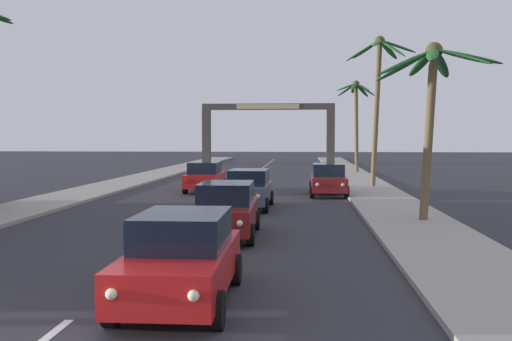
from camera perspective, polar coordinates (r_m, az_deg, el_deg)
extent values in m
cube|color=#9E998E|center=(27.64, 12.71, -2.99)|extent=(3.20, 110.00, 0.14)
cube|color=#9E998E|center=(29.77, -18.58, -2.63)|extent=(3.20, 110.00, 0.14)
cube|color=silver|center=(9.61, -20.50, -15.63)|extent=(0.16, 2.00, 0.01)
cube|color=silver|center=(13.01, -13.25, -10.48)|extent=(0.16, 2.00, 0.01)
cube|color=silver|center=(16.59, -9.18, -7.42)|extent=(0.16, 2.00, 0.01)
cube|color=silver|center=(20.25, -6.60, -5.44)|extent=(0.16, 2.00, 0.01)
cube|color=silver|center=(23.95, -4.82, -4.05)|extent=(0.16, 2.00, 0.01)
cube|color=silver|center=(27.68, -3.52, -3.04)|extent=(0.16, 2.00, 0.01)
cube|color=silver|center=(31.43, -2.53, -2.27)|extent=(0.16, 2.00, 0.01)
cube|color=silver|center=(35.19, -1.76, -1.66)|extent=(0.16, 2.00, 0.01)
cube|color=silver|center=(38.96, -1.13, -1.17)|extent=(0.16, 2.00, 0.01)
cube|color=silver|center=(42.74, -0.62, -0.77)|extent=(0.16, 2.00, 0.01)
cube|color=silver|center=(46.52, -0.19, -0.43)|extent=(0.16, 2.00, 0.01)
cube|color=silver|center=(50.30, 0.18, -0.14)|extent=(0.16, 2.00, 0.01)
cube|color=silver|center=(54.09, 0.49, 0.11)|extent=(0.16, 2.00, 0.01)
cube|color=silver|center=(57.87, 0.77, 0.32)|extent=(0.16, 2.00, 0.01)
cube|color=silver|center=(61.66, 1.01, 0.51)|extent=(0.16, 2.00, 0.01)
cube|color=silver|center=(65.46, 1.22, 0.68)|extent=(0.16, 2.00, 0.01)
cube|color=silver|center=(69.25, 1.41, 0.83)|extent=(0.16, 2.00, 0.01)
cube|color=silver|center=(73.04, 1.58, 0.96)|extent=(0.16, 2.00, 0.01)
cube|color=silver|center=(76.84, 1.73, 1.08)|extent=(0.16, 2.00, 0.01)
cube|color=red|center=(10.86, -7.45, -9.53)|extent=(1.81, 4.32, 0.72)
cube|color=black|center=(10.87, -7.32, -5.86)|extent=(1.62, 2.22, 0.64)
cylinder|color=black|center=(9.46, -3.91, -13.73)|extent=(0.23, 0.64, 0.64)
cylinder|color=black|center=(9.84, -14.18, -13.15)|extent=(0.23, 0.64, 0.64)
cylinder|color=black|center=(12.18, -2.04, -9.82)|extent=(0.23, 0.64, 0.64)
cylinder|color=black|center=(12.48, -10.06, -9.55)|extent=(0.23, 0.64, 0.64)
sphere|color=#F9EFC6|center=(8.66, -6.25, -12.33)|extent=(0.18, 0.18, 0.18)
sphere|color=#F9EFC6|center=(8.96, -14.25, -11.88)|extent=(0.18, 0.18, 0.18)
cube|color=red|center=(12.83, -2.60, -7.05)|extent=(0.24, 0.06, 0.20)
cube|color=red|center=(13.05, -8.41, -6.91)|extent=(0.24, 0.06, 0.20)
cube|color=maroon|center=(17.73, -3.03, -4.47)|extent=(1.86, 4.34, 0.72)
cube|color=black|center=(17.79, -2.98, -2.24)|extent=(1.65, 2.24, 0.64)
cylinder|color=black|center=(16.31, -0.55, -6.44)|extent=(0.23, 0.64, 0.64)
cylinder|color=black|center=(16.51, -6.57, -6.33)|extent=(0.23, 0.64, 0.64)
cylinder|color=black|center=(19.11, 0.03, -4.99)|extent=(0.23, 0.64, 0.64)
cylinder|color=black|center=(19.28, -5.11, -4.92)|extent=(0.23, 0.64, 0.64)
sphere|color=#F9EFC6|center=(15.52, -1.64, -5.30)|extent=(0.18, 0.18, 0.18)
sphere|color=#F9EFC6|center=(15.67, -6.18, -5.23)|extent=(0.18, 0.18, 0.18)
cube|color=red|center=(19.79, -0.43, -3.35)|extent=(0.24, 0.07, 0.20)
cube|color=red|center=(19.92, -4.23, -3.32)|extent=(0.24, 0.07, 0.20)
cube|color=#4C515B|center=(24.68, -0.76, -2.24)|extent=(1.84, 4.33, 0.72)
cube|color=black|center=(24.78, -0.72, -0.64)|extent=(1.64, 2.23, 0.64)
cylinder|color=black|center=(23.24, 0.96, -3.49)|extent=(0.23, 0.64, 0.64)
cylinder|color=black|center=(23.44, -3.25, -3.43)|extent=(0.23, 0.64, 0.64)
cylinder|color=black|center=(26.05, 1.48, -2.74)|extent=(0.23, 0.64, 0.64)
cylinder|color=black|center=(26.23, -2.28, -2.70)|extent=(0.23, 0.64, 0.64)
sphere|color=#F9EFC6|center=(22.46, 0.19, -2.60)|extent=(0.18, 0.18, 0.18)
sphere|color=#F9EFC6|center=(22.62, -2.94, -2.56)|extent=(0.18, 0.18, 0.18)
cube|color=red|center=(26.75, 1.17, -1.59)|extent=(0.24, 0.06, 0.20)
cube|color=red|center=(26.89, -1.64, -1.57)|extent=(0.24, 0.06, 0.20)
cube|color=red|center=(32.38, -5.09, -0.91)|extent=(1.78, 4.31, 0.72)
cube|color=black|center=(32.19, -5.14, 0.27)|extent=(1.61, 2.21, 0.64)
cylinder|color=black|center=(33.95, -6.13, -1.33)|extent=(0.22, 0.64, 0.64)
cylinder|color=black|center=(33.68, -3.24, -1.35)|extent=(0.22, 0.64, 0.64)
cylinder|color=black|center=(31.18, -7.08, -1.76)|extent=(0.22, 0.64, 0.64)
cylinder|color=black|center=(30.88, -3.94, -1.79)|extent=(0.22, 0.64, 0.64)
sphere|color=#B2B2AD|center=(34.61, -5.51, -0.51)|extent=(0.18, 0.18, 0.18)
sphere|color=#B2B2AD|center=(34.42, -3.48, -0.52)|extent=(0.18, 0.18, 0.18)
cube|color=red|center=(30.38, -6.99, -1.02)|extent=(0.24, 0.06, 0.20)
cube|color=red|center=(30.14, -4.53, -1.04)|extent=(0.24, 0.06, 0.20)
cube|color=maroon|center=(30.31, 7.23, -1.22)|extent=(1.76, 4.30, 0.72)
cube|color=black|center=(30.42, 7.22, 0.08)|extent=(1.60, 2.20, 0.64)
cylinder|color=black|center=(28.99, 9.05, -2.16)|extent=(0.22, 0.64, 0.64)
cylinder|color=black|center=(28.91, 5.63, -2.15)|extent=(0.22, 0.64, 0.64)
cylinder|color=black|center=(31.80, 8.66, -1.67)|extent=(0.22, 0.64, 0.64)
cylinder|color=black|center=(31.73, 5.55, -1.66)|extent=(0.22, 0.64, 0.64)
sphere|color=#B2B2AD|center=(28.18, 8.68, -1.42)|extent=(0.18, 0.18, 0.18)
sphere|color=#B2B2AD|center=(28.12, 6.16, -1.41)|extent=(0.18, 0.18, 0.18)
cube|color=red|center=(32.49, 8.22, -0.74)|extent=(0.24, 0.06, 0.20)
cube|color=red|center=(32.44, 5.90, -0.73)|extent=(0.24, 0.06, 0.20)
cylinder|color=brown|center=(21.19, 16.83, 3.07)|extent=(0.58, 0.31, 6.08)
ellipsoid|color=#236028|center=(21.71, 20.46, 10.61)|extent=(2.43, 0.44, 0.67)
ellipsoid|color=#236028|center=(22.52, 17.96, 10.07)|extent=(1.35, 2.32, 0.91)
ellipsoid|color=#236028|center=(22.48, 16.18, 10.23)|extent=(0.79, 2.43, 0.83)
ellipsoid|color=#236028|center=(21.84, 14.56, 10.09)|extent=(2.11, 1.66, 1.10)
ellipsoid|color=#236028|center=(20.76, 14.75, 10.43)|extent=(2.28, 1.25, 1.11)
ellipsoid|color=#236028|center=(20.23, 17.22, 11.01)|extent=(0.99, 2.42, 0.81)
ellipsoid|color=#236028|center=(20.67, 19.86, 10.68)|extent=(1.77, 2.13, 0.89)
sphere|color=#4C4223|center=(21.44, 17.35, 11.35)|extent=(0.60, 0.60, 0.60)
cylinder|color=brown|center=(35.13, 11.91, 5.40)|extent=(0.63, 0.31, 8.76)
ellipsoid|color=#2D702D|center=(35.87, 14.00, 11.93)|extent=(2.30, 0.74, 0.86)
ellipsoid|color=#2D702D|center=(36.46, 13.08, 11.65)|extent=(1.63, 2.02, 1.05)
ellipsoid|color=#2D702D|center=(36.24, 10.92, 11.77)|extent=(1.78, 1.93, 0.99)
ellipsoid|color=#2D702D|center=(35.53, 10.59, 11.67)|extent=(2.12, 0.70, 1.32)
ellipsoid|color=#2D702D|center=(34.45, 11.94, 12.36)|extent=(1.05, 2.30, 0.81)
ellipsoid|color=#2D702D|center=(34.82, 13.45, 11.80)|extent=(1.60, 1.88, 1.33)
sphere|color=#4C4223|center=(35.59, 12.26, 12.53)|extent=(0.60, 0.60, 0.60)
cylinder|color=brown|center=(49.16, 9.99, 4.09)|extent=(0.46, 0.31, 7.50)
ellipsoid|color=#1E5123|center=(49.47, 10.90, 7.92)|extent=(1.77, 0.56, 1.18)
ellipsoid|color=#1E5123|center=(49.97, 10.53, 7.88)|extent=(1.48, 1.55, 1.18)
ellipsoid|color=#1E5123|center=(50.24, 9.76, 8.08)|extent=(0.55, 1.93, 0.81)
ellipsoid|color=#1E5123|center=(49.68, 9.05, 7.95)|extent=(1.73, 1.24, 1.12)
ellipsoid|color=#1E5123|center=(48.88, 8.99, 8.22)|extent=(1.90, 1.14, 0.81)
ellipsoid|color=#1E5123|center=(48.42, 9.73, 8.26)|extent=(0.92, 1.93, 0.82)
ellipsoid|color=#1E5123|center=(48.59, 10.58, 8.19)|extent=(1.31, 1.82, 0.89)
sphere|color=#4C4223|center=(49.35, 9.95, 8.50)|extent=(0.60, 0.60, 0.60)
cube|color=#423D38|center=(65.86, -4.96, 3.36)|extent=(0.90, 0.90, 6.16)
cube|color=#423D38|center=(65.01, 7.45, 3.35)|extent=(0.90, 0.90, 6.16)
cube|color=#423D38|center=(65.14, 1.21, 6.39)|extent=(15.05, 0.60, 0.70)
cube|color=tan|center=(64.82, 1.19, 6.41)|extent=(7.08, 0.08, 0.56)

